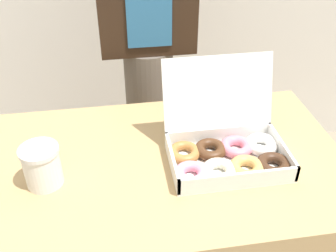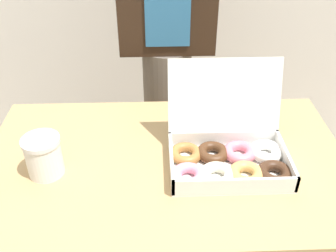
% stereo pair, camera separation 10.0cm
% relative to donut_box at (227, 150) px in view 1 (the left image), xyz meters
% --- Properties ---
extents(table, '(1.02, 0.63, 0.78)m').
position_rel_donut_box_xyz_m(table, '(-0.17, 0.03, -0.43)').
color(table, tan).
rests_on(table, ground_plane).
extents(donut_box, '(0.35, 0.28, 0.25)m').
position_rel_donut_box_xyz_m(donut_box, '(0.00, 0.00, 0.00)').
color(donut_box, white).
rests_on(donut_box, table).
extents(coffee_cup, '(0.10, 0.10, 0.11)m').
position_rel_donut_box_xyz_m(coffee_cup, '(-0.49, -0.01, 0.02)').
color(coffee_cup, white).
rests_on(coffee_cup, table).
extents(person_customer, '(0.36, 0.22, 1.64)m').
position_rel_donut_box_xyz_m(person_customer, '(-0.15, 0.62, 0.12)').
color(person_customer, '#665B51').
rests_on(person_customer, ground_plane).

